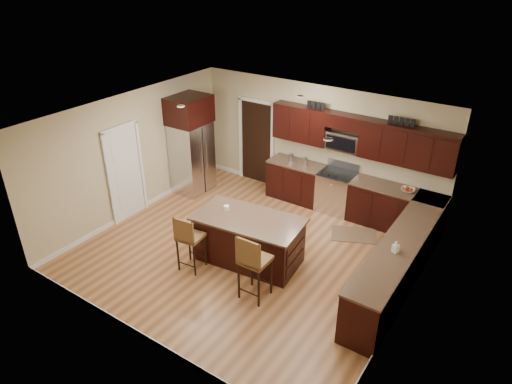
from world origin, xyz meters
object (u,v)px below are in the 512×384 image
Objects in this scene: refrigerator at (191,144)px; island at (249,241)px; stool_left at (188,237)px; stool_right at (253,261)px; range at (336,191)px.

island is at bearing -30.38° from refrigerator.
stool_left is 0.91× the size of stool_right.
stool_left is (-1.26, -3.49, 0.23)m from range.
range is at bearing 72.32° from island.
stool_left is at bearing -109.79° from range.
stool_left reaches higher than island.
range reaches higher than island.
stool_left is (-0.72, -0.85, 0.27)m from island.
stool_right is (0.67, -0.85, 0.34)m from island.
refrigerator reaches higher than stool_left.
island is at bearing 127.34° from stool_right.
island is 1.14m from stool_left.
stool_right is 0.52× the size of refrigerator.
stool_left is at bearing -136.58° from island.
refrigerator reaches higher than stool_right.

